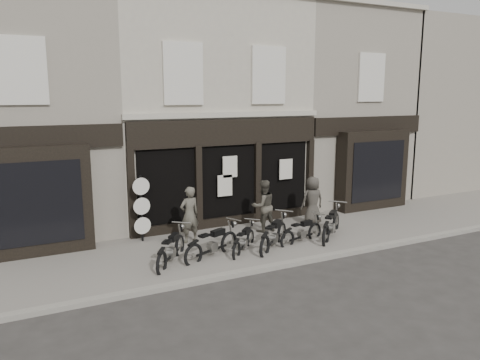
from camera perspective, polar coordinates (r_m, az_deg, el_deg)
name	(u,v)px	position (r m, az deg, el deg)	size (l,w,h in m)	color
ground_plane	(270,252)	(14.45, 3.62, -8.77)	(90.00, 90.00, 0.00)	#2D2B28
pavement	(255,242)	(15.18, 1.90, -7.57)	(30.00, 4.20, 0.12)	slate
kerb	(292,263)	(13.43, 6.35, -10.05)	(30.00, 0.25, 0.13)	gray
central_building	(196,111)	(19.03, -5.37, 8.38)	(7.30, 6.22, 8.34)	#B1AA98
neighbour_left	(22,115)	(17.69, -24.99, 7.17)	(5.60, 6.73, 8.34)	gray
neighbour_right	(325,110)	(22.10, 10.38, 8.44)	(5.60, 6.73, 8.34)	gray
filler_right	(447,106)	(27.83, 23.95, 8.22)	(11.00, 6.00, 8.20)	gray
motorcycle_0	(171,252)	(13.35, -8.37, -8.66)	(1.53, 1.82, 1.03)	black
motorcycle_1	(213,246)	(13.68, -3.37, -8.06)	(2.05, 1.14, 1.05)	black
motorcycle_2	(244,243)	(14.15, 0.47, -7.65)	(1.49, 1.46, 0.90)	black
motorcycle_3	(274,237)	(14.47, 4.14, -6.98)	(1.86, 1.63, 1.07)	black
motorcycle_4	(302,234)	(15.11, 7.56, -6.53)	(1.88, 0.77, 0.92)	black
motorcycle_5	(331,227)	(15.72, 11.05, -5.67)	(1.92, 1.73, 1.11)	black
man_left	(189,215)	(14.81, -6.18, -4.22)	(0.65, 0.43, 1.80)	#4F4C41
man_centre	(263,206)	(15.91, 2.85, -3.17)	(0.86, 0.67, 1.78)	#464339
man_right	(312,200)	(16.98, 8.83, -2.48)	(0.85, 0.55, 1.74)	#3B3731
advert_sign_post	(142,211)	(15.12, -11.89, -3.77)	(0.55, 0.35, 2.26)	black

